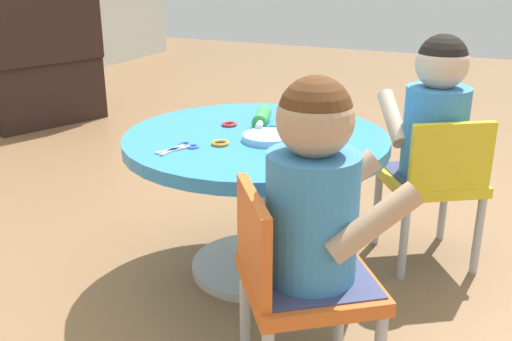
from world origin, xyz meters
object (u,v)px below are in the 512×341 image
object	(u,v)px
rolling_pin	(262,118)
craft_scissors	(182,147)
child_chair_left	(295,282)
craft_table	(256,171)
seated_child_left	(315,191)
seated_child_right	(436,113)
child_chair_right	(434,181)
armchair_dark	(32,72)

from	to	relation	value
rolling_pin	craft_scissors	distance (m)	0.35
child_chair_left	craft_scissors	size ratio (longest dim) A/B	3.78
craft_table	craft_scissors	distance (m)	0.29
seated_child_left	seated_child_right	xyz separation A→B (m)	(0.81, -0.14, 0.00)
seated_child_left	child_chair_right	xyz separation A→B (m)	(0.78, -0.16, -0.23)
child_chair_right	craft_scissors	bearing A→B (deg)	128.10
child_chair_left	seated_child_left	size ratio (longest dim) A/B	1.05
child_chair_right	seated_child_right	distance (m)	0.23
craft_table	child_chair_left	size ratio (longest dim) A/B	1.57
seated_child_right	child_chair_left	bearing A→B (deg)	168.65
craft_table	child_chair_right	xyz separation A→B (m)	(0.30, -0.52, -0.06)
child_chair_right	seated_child_left	bearing A→B (deg)	168.56
craft_table	child_chair_left	distance (m)	0.61
craft_table	seated_child_right	xyz separation A→B (m)	(0.33, -0.50, 0.17)
child_chair_left	craft_scissors	xyz separation A→B (m)	(0.28, 0.47, 0.18)
child_chair_right	seated_child_right	world-z (taller)	seated_child_right
seated_child_left	craft_table	bearing A→B (deg)	37.27
craft_table	child_chair_left	xyz separation A→B (m)	(-0.50, -0.33, -0.06)
seated_child_right	seated_child_left	bearing A→B (deg)	170.51
craft_table	armchair_dark	distance (m)	2.47
child_chair_right	armchair_dark	bearing A→B (deg)	71.19
craft_scissors	child_chair_right	bearing A→B (deg)	-51.90
craft_scissors	armchair_dark	bearing A→B (deg)	54.56
child_chair_right	craft_scissors	xyz separation A→B (m)	(-0.52, 0.66, 0.18)
child_chair_left	child_chair_right	bearing A→B (deg)	-13.29
armchair_dark	seated_child_left	bearing A→B (deg)	-123.91
seated_child_right	craft_table	bearing A→B (deg)	123.74
craft_table	rolling_pin	world-z (taller)	rolling_pin
craft_table	craft_scissors	xyz separation A→B (m)	(-0.22, 0.14, 0.13)
craft_table	child_chair_right	size ratio (longest dim) A/B	1.57
craft_table	seated_child_left	size ratio (longest dim) A/B	1.65
armchair_dark	rolling_pin	distance (m)	2.40
armchair_dark	child_chair_right	bearing A→B (deg)	-108.81
child_chair_left	child_chair_right	xyz separation A→B (m)	(0.80, -0.19, 0.00)
seated_child_right	rolling_pin	xyz separation A→B (m)	(-0.22, 0.53, -0.02)
craft_table	seated_child_right	bearing A→B (deg)	-56.26
child_chair_right	seated_child_right	bearing A→B (deg)	33.25
craft_table	seated_child_left	distance (m)	0.63
rolling_pin	craft_scissors	world-z (taller)	rolling_pin
child_chair_left	seated_child_left	bearing A→B (deg)	-53.22
craft_table	craft_scissors	size ratio (longest dim) A/B	5.94
child_chair_left	craft_scissors	distance (m)	0.58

